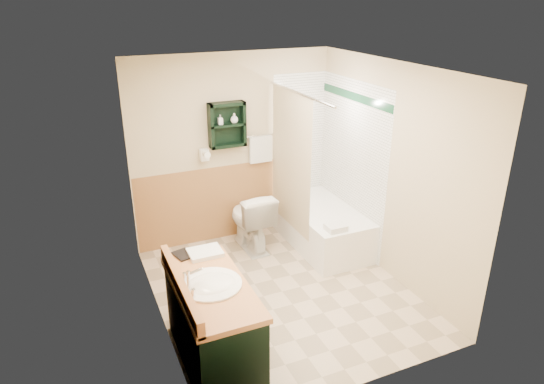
# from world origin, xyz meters

# --- Properties ---
(floor) EXTENTS (3.00, 3.00, 0.00)m
(floor) POSITION_xyz_m (0.00, 0.00, 0.00)
(floor) COLOR beige
(floor) RESTS_ON ground
(back_wall) EXTENTS (2.60, 0.04, 2.40)m
(back_wall) POSITION_xyz_m (0.00, 1.52, 1.20)
(back_wall) COLOR beige
(back_wall) RESTS_ON ground
(left_wall) EXTENTS (0.04, 3.00, 2.40)m
(left_wall) POSITION_xyz_m (-1.32, 0.00, 1.20)
(left_wall) COLOR beige
(left_wall) RESTS_ON ground
(right_wall) EXTENTS (0.04, 3.00, 2.40)m
(right_wall) POSITION_xyz_m (1.32, 0.00, 1.20)
(right_wall) COLOR beige
(right_wall) RESTS_ON ground
(ceiling) EXTENTS (2.60, 3.00, 0.04)m
(ceiling) POSITION_xyz_m (0.00, 0.00, 2.42)
(ceiling) COLOR white
(ceiling) RESTS_ON back_wall
(wainscot_left) EXTENTS (2.98, 2.98, 1.00)m
(wainscot_left) POSITION_xyz_m (-1.29, 0.00, 0.50)
(wainscot_left) COLOR #BB864B
(wainscot_left) RESTS_ON left_wall
(wainscot_back) EXTENTS (2.58, 2.58, 1.00)m
(wainscot_back) POSITION_xyz_m (0.00, 1.49, 0.50)
(wainscot_back) COLOR #BB864B
(wainscot_back) RESTS_ON back_wall
(mirror_frame) EXTENTS (1.30, 1.30, 1.00)m
(mirror_frame) POSITION_xyz_m (-1.27, -0.55, 1.50)
(mirror_frame) COLOR brown
(mirror_frame) RESTS_ON left_wall
(mirror_glass) EXTENTS (1.20, 1.20, 0.90)m
(mirror_glass) POSITION_xyz_m (-1.27, -0.55, 1.50)
(mirror_glass) COLOR white
(mirror_glass) RESTS_ON left_wall
(tile_right) EXTENTS (1.50, 1.50, 2.10)m
(tile_right) POSITION_xyz_m (1.28, 0.75, 1.05)
(tile_right) COLOR white
(tile_right) RESTS_ON right_wall
(tile_back) EXTENTS (0.95, 0.95, 2.10)m
(tile_back) POSITION_xyz_m (1.03, 1.48, 1.05)
(tile_back) COLOR white
(tile_back) RESTS_ON back_wall
(tile_accent) EXTENTS (1.50, 1.50, 0.10)m
(tile_accent) POSITION_xyz_m (1.27, 0.75, 1.90)
(tile_accent) COLOR #124127
(tile_accent) RESTS_ON right_wall
(wall_shelf) EXTENTS (0.45, 0.15, 0.55)m
(wall_shelf) POSITION_xyz_m (-0.10, 1.41, 1.55)
(wall_shelf) COLOR black
(wall_shelf) RESTS_ON back_wall
(hair_dryer) EXTENTS (0.10, 0.24, 0.18)m
(hair_dryer) POSITION_xyz_m (-0.40, 1.43, 1.20)
(hair_dryer) COLOR white
(hair_dryer) RESTS_ON back_wall
(towel_bar) EXTENTS (0.40, 0.06, 0.40)m
(towel_bar) POSITION_xyz_m (0.35, 1.45, 1.35)
(towel_bar) COLOR white
(towel_bar) RESTS_ON back_wall
(curtain_rod) EXTENTS (0.03, 1.60, 0.03)m
(curtain_rod) POSITION_xyz_m (0.53, 0.75, 2.00)
(curtain_rod) COLOR silver
(curtain_rod) RESTS_ON back_wall
(shower_curtain) EXTENTS (1.05, 1.05, 1.70)m
(shower_curtain) POSITION_xyz_m (0.53, 0.92, 1.15)
(shower_curtain) COLOR beige
(shower_curtain) RESTS_ON curtain_rod
(vanity) EXTENTS (0.59, 1.23, 0.78)m
(vanity) POSITION_xyz_m (-0.99, -0.73, 0.39)
(vanity) COLOR black
(vanity) RESTS_ON ground
(bathtub) EXTENTS (0.76, 1.50, 0.51)m
(bathtub) POSITION_xyz_m (0.93, 0.81, 0.25)
(bathtub) COLOR white
(bathtub) RESTS_ON ground
(toilet) EXTENTS (0.46, 0.79, 0.77)m
(toilet) POSITION_xyz_m (0.05, 1.07, 0.38)
(toilet) COLOR white
(toilet) RESTS_ON ground
(counter_towel) EXTENTS (0.31, 0.24, 0.04)m
(counter_towel) POSITION_xyz_m (-0.89, -0.21, 0.80)
(counter_towel) COLOR white
(counter_towel) RESTS_ON vanity
(vanity_book) EXTENTS (0.15, 0.06, 0.20)m
(vanity_book) POSITION_xyz_m (-1.16, -0.17, 0.88)
(vanity_book) COLOR black
(vanity_book) RESTS_ON vanity
(tub_towel) EXTENTS (0.23, 0.19, 0.07)m
(tub_towel) POSITION_xyz_m (0.76, 0.19, 0.54)
(tub_towel) COLOR white
(tub_towel) RESTS_ON bathtub
(soap_bottle_a) EXTENTS (0.05, 0.12, 0.05)m
(soap_bottle_a) POSITION_xyz_m (-0.19, 1.40, 1.59)
(soap_bottle_a) COLOR white
(soap_bottle_a) RESTS_ON wall_shelf
(soap_bottle_b) EXTENTS (0.14, 0.15, 0.09)m
(soap_bottle_b) POSITION_xyz_m (-0.01, 1.40, 1.61)
(soap_bottle_b) COLOR white
(soap_bottle_b) RESTS_ON wall_shelf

